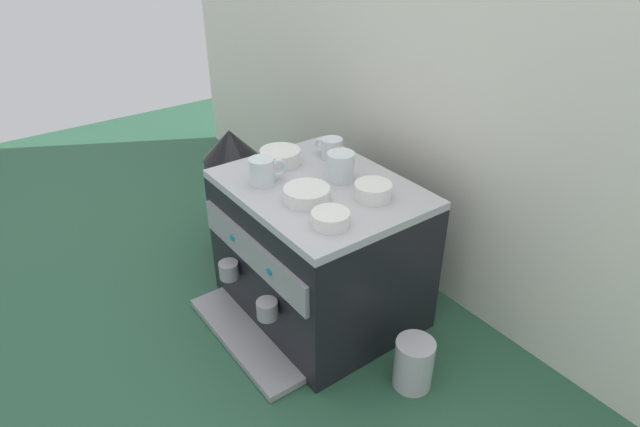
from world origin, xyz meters
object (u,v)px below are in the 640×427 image
object	(u,v)px
ceramic_bowl_2	(331,219)
milk_pitcher	(414,364)
espresso_machine	(319,250)
ceramic_cup_1	(340,166)
ceramic_cup_2	(263,171)
ceramic_bowl_0	(307,195)
ceramic_bowl_1	(373,191)
ceramic_bowl_3	(280,157)
coffee_grinder	(234,189)
ceramic_cup_0	(331,148)

from	to	relation	value
ceramic_bowl_2	milk_pitcher	world-z (taller)	ceramic_bowl_2
ceramic_bowl_2	milk_pitcher	size ratio (longest dim) A/B	0.66
espresso_machine	ceramic_cup_1	bearing A→B (deg)	88.21
espresso_machine	ceramic_cup_2	distance (m)	0.29
ceramic_bowl_0	ceramic_bowl_1	bearing A→B (deg)	58.41
ceramic_bowl_0	milk_pitcher	size ratio (longest dim) A/B	0.85
ceramic_cup_1	ceramic_bowl_0	distance (m)	0.15
ceramic_bowl_3	coffee_grinder	distance (m)	0.35
ceramic_bowl_3	milk_pitcher	world-z (taller)	ceramic_bowl_3
ceramic_cup_2	ceramic_bowl_2	bearing A→B (deg)	3.25
ceramic_cup_2	ceramic_bowl_3	xyz separation A→B (m)	(-0.08, 0.11, -0.02)
ceramic_bowl_2	coffee_grinder	world-z (taller)	ceramic_bowl_2
ceramic_cup_0	ceramic_cup_1	world-z (taller)	ceramic_cup_1
ceramic_bowl_1	espresso_machine	bearing A→B (deg)	-152.72
ceramic_bowl_1	milk_pitcher	world-z (taller)	ceramic_bowl_1
ceramic_bowl_3	milk_pitcher	bearing A→B (deg)	2.02
ceramic_cup_0	coffee_grinder	bearing A→B (deg)	-153.41
ceramic_cup_1	ceramic_bowl_1	bearing A→B (deg)	0.33
coffee_grinder	ceramic_cup_0	bearing A→B (deg)	26.59
ceramic_bowl_0	ceramic_bowl_3	xyz separation A→B (m)	(-0.23, 0.07, 0.00)
milk_pitcher	ceramic_cup_0	bearing A→B (deg)	166.61
espresso_machine	coffee_grinder	world-z (taller)	coffee_grinder
ceramic_bowl_0	ceramic_bowl_2	xyz separation A→B (m)	(0.13, -0.02, -0.00)
ceramic_bowl_0	coffee_grinder	size ratio (longest dim) A/B	0.27
ceramic_bowl_0	ceramic_bowl_3	bearing A→B (deg)	163.85
coffee_grinder	milk_pitcher	size ratio (longest dim) A/B	3.13
coffee_grinder	ceramic_bowl_0	bearing A→B (deg)	-5.05
espresso_machine	ceramic_bowl_0	size ratio (longest dim) A/B	4.57
coffee_grinder	milk_pitcher	distance (m)	0.86
ceramic_bowl_2	ceramic_cup_1	bearing A→B (deg)	136.73
ceramic_cup_0	ceramic_bowl_3	bearing A→B (deg)	-110.96
ceramic_bowl_0	ceramic_bowl_2	distance (m)	0.13
ceramic_cup_1	ceramic_bowl_1	world-z (taller)	ceramic_cup_1
ceramic_cup_0	ceramic_bowl_0	size ratio (longest dim) A/B	0.79
milk_pitcher	ceramic_bowl_1	bearing A→B (deg)	166.87
ceramic_bowl_0	ceramic_bowl_3	size ratio (longest dim) A/B	1.01
ceramic_cup_2	ceramic_cup_1	bearing A→B (deg)	60.90
ceramic_cup_0	ceramic_bowl_1	distance (m)	0.27
ceramic_cup_2	ceramic_bowl_1	xyz separation A→B (m)	(0.24, 0.18, -0.02)
ceramic_cup_1	coffee_grinder	size ratio (longest dim) A/B	0.27
ceramic_cup_2	ceramic_bowl_2	size ratio (longest dim) A/B	1.15
ceramic_cup_2	ceramic_bowl_1	size ratio (longest dim) A/B	1.10
ceramic_cup_2	espresso_machine	bearing A→B (deg)	48.33
ceramic_bowl_1	ceramic_bowl_2	world-z (taller)	ceramic_bowl_1
espresso_machine	ceramic_cup_2	bearing A→B (deg)	-131.67
ceramic_bowl_2	ceramic_bowl_3	distance (m)	0.37
espresso_machine	ceramic_bowl_3	distance (m)	0.29
ceramic_cup_1	coffee_grinder	world-z (taller)	ceramic_cup_1
ceramic_bowl_1	coffee_grinder	world-z (taller)	ceramic_bowl_1
ceramic_bowl_3	coffee_grinder	size ratio (longest dim) A/B	0.27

